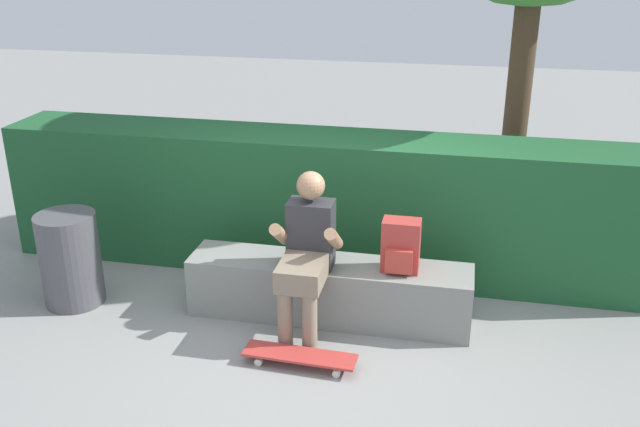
{
  "coord_description": "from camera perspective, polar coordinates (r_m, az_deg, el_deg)",
  "views": [
    {
      "loc": [
        0.93,
        -4.34,
        2.83
      ],
      "look_at": [
        -0.09,
        0.5,
        0.84
      ],
      "focal_mm": 39.48,
      "sensor_mm": 36.0,
      "label": 1
    }
  ],
  "objects": [
    {
      "name": "hedge_row",
      "position": [
        6.19,
        0.35,
        0.87
      ],
      "size": [
        5.7,
        0.67,
        1.22
      ],
      "color": "#1D532C",
      "rests_on": "ground"
    },
    {
      "name": "skateboard_near_person",
      "position": [
        5.01,
        -1.65,
        -11.45
      ],
      "size": [
        0.81,
        0.23,
        0.09
      ],
      "color": "#BC3833",
      "rests_on": "ground"
    },
    {
      "name": "ground_plane",
      "position": [
        5.27,
        -0.19,
        -10.58
      ],
      "size": [
        24.0,
        24.0,
        0.0
      ],
      "primitive_type": "plane",
      "color": "gray"
    },
    {
      "name": "person_skater",
      "position": [
        5.15,
        -1.08,
        -2.97
      ],
      "size": [
        0.49,
        0.62,
        1.22
      ],
      "color": "#333338",
      "rests_on": "ground"
    },
    {
      "name": "backpack_on_bench",
      "position": [
        5.24,
        6.56,
        -2.68
      ],
      "size": [
        0.28,
        0.23,
        0.4
      ],
      "color": "#B23833",
      "rests_on": "bench_main"
    },
    {
      "name": "trash_bin",
      "position": [
        6.01,
        -19.58,
        -3.5
      ],
      "size": [
        0.48,
        0.48,
        0.77
      ],
      "color": "#4C4C51",
      "rests_on": "ground"
    },
    {
      "name": "bench_main",
      "position": [
        5.51,
        0.73,
        -6.22
      ],
      "size": [
        2.19,
        0.45,
        0.47
      ],
      "color": "gray",
      "rests_on": "ground"
    }
  ]
}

